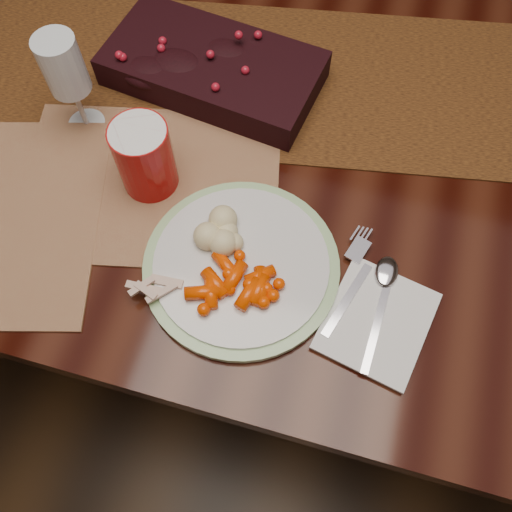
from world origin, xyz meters
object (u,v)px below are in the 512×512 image
(baby_carrots, at_px, (237,287))
(napkin, at_px, (377,321))
(centerpiece, at_px, (213,64))
(mashed_potatoes, at_px, (224,230))
(wine_glass, at_px, (71,86))
(placemat_main, at_px, (150,183))
(dining_table, at_px, (283,227))
(red_cup, at_px, (145,158))
(dinner_plate, at_px, (241,265))
(turkey_shreds, at_px, (153,285))

(baby_carrots, relative_size, napkin, 0.66)
(centerpiece, xyz_separation_m, baby_carrots, (0.15, -0.37, -0.01))
(mashed_potatoes, xyz_separation_m, wine_glass, (-0.29, 0.15, 0.05))
(centerpiece, bearing_deg, baby_carrots, -67.72)
(placemat_main, xyz_separation_m, baby_carrots, (0.19, -0.14, 0.03))
(placemat_main, bearing_deg, dining_table, 33.67)
(mashed_potatoes, bearing_deg, red_cup, 153.22)
(centerpiece, xyz_separation_m, placemat_main, (-0.03, -0.23, -0.04))
(wine_glass, bearing_deg, dinner_plate, -30.05)
(napkin, distance_m, wine_glass, 0.57)
(placemat_main, bearing_deg, mashed_potatoes, -37.83)
(dining_table, relative_size, napkin, 11.65)
(centerpiece, xyz_separation_m, wine_glass, (-0.18, -0.15, 0.05))
(mashed_potatoes, bearing_deg, dining_table, 81.30)
(centerpiece, relative_size, napkin, 2.30)
(dining_table, height_order, red_cup, red_cup)
(turkey_shreds, bearing_deg, baby_carrots, 13.83)
(dining_table, bearing_deg, dinner_plate, -91.04)
(mashed_potatoes, bearing_deg, wine_glass, 152.18)
(dining_table, height_order, placemat_main, placemat_main)
(wine_glass, bearing_deg, dining_table, 18.26)
(mashed_potatoes, bearing_deg, baby_carrots, -61.27)
(centerpiece, relative_size, red_cup, 3.03)
(wine_glass, bearing_deg, centerpiece, 40.02)
(mashed_potatoes, xyz_separation_m, turkey_shreds, (-0.07, -0.10, -0.01))
(dining_table, distance_m, napkin, 0.54)
(placemat_main, relative_size, napkin, 2.59)
(placemat_main, height_order, dinner_plate, dinner_plate)
(dining_table, height_order, mashed_potatoes, mashed_potatoes)
(baby_carrots, relative_size, turkey_shreds, 1.52)
(centerpiece, distance_m, turkey_shreds, 0.40)
(turkey_shreds, height_order, red_cup, red_cup)
(baby_carrots, bearing_deg, wine_glass, 145.38)
(centerpiece, height_order, mashed_potatoes, centerpiece)
(mashed_potatoes, bearing_deg, dinner_plate, -45.08)
(napkin, height_order, wine_glass, wine_glass)
(placemat_main, height_order, napkin, napkin)
(placemat_main, xyz_separation_m, turkey_shreds, (0.07, -0.17, 0.02))
(baby_carrots, relative_size, wine_glass, 0.59)
(napkin, bearing_deg, turkey_shreds, -160.74)
(baby_carrots, xyz_separation_m, napkin, (0.20, 0.01, -0.02))
(wine_glass, bearing_deg, red_cup, -28.83)
(dining_table, xyz_separation_m, red_cup, (-0.18, -0.19, 0.44))
(mashed_potatoes, xyz_separation_m, red_cup, (-0.14, 0.07, 0.02))
(centerpiece, bearing_deg, turkey_shreds, -84.28)
(mashed_potatoes, distance_m, napkin, 0.25)
(red_cup, height_order, wine_glass, wine_glass)
(centerpiece, height_order, turkey_shreds, centerpiece)
(napkin, bearing_deg, wine_glass, 169.63)
(baby_carrots, xyz_separation_m, turkey_shreds, (-0.11, -0.03, -0.00))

